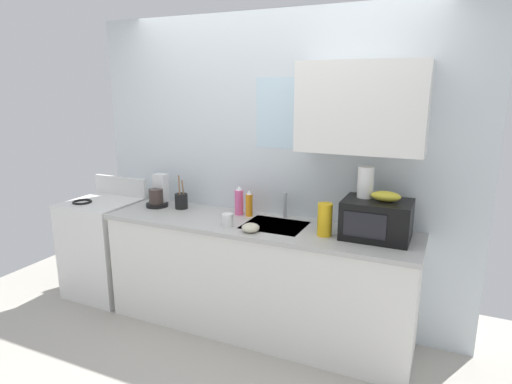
# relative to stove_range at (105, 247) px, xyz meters

# --- Properties ---
(kitchen_wall_assembly) EXTENTS (3.23, 0.42, 2.50)m
(kitchen_wall_assembly) POSITION_rel_stove_range_xyz_m (1.71, 0.31, 0.89)
(kitchen_wall_assembly) COLOR silver
(kitchen_wall_assembly) RESTS_ON ground
(counter_unit) EXTENTS (2.46, 0.63, 0.90)m
(counter_unit) POSITION_rel_stove_range_xyz_m (1.58, -0.00, 0.00)
(counter_unit) COLOR white
(counter_unit) RESTS_ON ground
(sink_faucet) EXTENTS (0.03, 0.03, 0.20)m
(sink_faucet) POSITION_rel_stove_range_xyz_m (1.72, 0.24, 0.54)
(sink_faucet) COLOR #B2B5BA
(sink_faucet) RESTS_ON counter_unit
(stove_range) EXTENTS (0.60, 0.60, 1.08)m
(stove_range) POSITION_rel_stove_range_xyz_m (0.00, 0.00, 0.00)
(stove_range) COLOR white
(stove_range) RESTS_ON ground
(microwave) EXTENTS (0.46, 0.35, 0.27)m
(microwave) POSITION_rel_stove_range_xyz_m (2.47, 0.04, 0.58)
(microwave) COLOR black
(microwave) RESTS_ON counter_unit
(banana_bunch) EXTENTS (0.20, 0.11, 0.07)m
(banana_bunch) POSITION_rel_stove_range_xyz_m (2.52, 0.05, 0.75)
(banana_bunch) COLOR gold
(banana_bunch) RESTS_ON microwave
(paper_towel_roll) EXTENTS (0.11, 0.11, 0.22)m
(paper_towel_roll) POSITION_rel_stove_range_xyz_m (2.37, 0.10, 0.82)
(paper_towel_roll) COLOR white
(paper_towel_roll) RESTS_ON microwave
(coffee_maker) EXTENTS (0.19, 0.21, 0.28)m
(coffee_maker) POSITION_rel_stove_range_xyz_m (0.58, 0.10, 0.55)
(coffee_maker) COLOR black
(coffee_maker) RESTS_ON counter_unit
(dish_soap_bottle_orange) EXTENTS (0.06, 0.06, 0.22)m
(dish_soap_bottle_orange) POSITION_rel_stove_range_xyz_m (1.44, 0.15, 0.54)
(dish_soap_bottle_orange) COLOR orange
(dish_soap_bottle_orange) RESTS_ON counter_unit
(dish_soap_bottle_pink) EXTENTS (0.07, 0.07, 0.24)m
(dish_soap_bottle_pink) POSITION_rel_stove_range_xyz_m (1.35, 0.16, 0.56)
(dish_soap_bottle_pink) COLOR #E55999
(dish_soap_bottle_pink) RESTS_ON counter_unit
(cereal_canister) EXTENTS (0.10, 0.10, 0.23)m
(cereal_canister) POSITION_rel_stove_range_xyz_m (2.13, -0.05, 0.56)
(cereal_canister) COLOR gold
(cereal_canister) RESTS_ON counter_unit
(mug_white) EXTENTS (0.08, 0.08, 0.09)m
(mug_white) POSITION_rel_stove_range_xyz_m (1.40, -0.14, 0.49)
(mug_white) COLOR white
(mug_white) RESTS_ON counter_unit
(utensil_crock) EXTENTS (0.11, 0.11, 0.29)m
(utensil_crock) POSITION_rel_stove_range_xyz_m (0.81, 0.12, 0.51)
(utensil_crock) COLOR black
(utensil_crock) RESTS_ON counter_unit
(small_bowl) EXTENTS (0.13, 0.13, 0.06)m
(small_bowl) POSITION_rel_stove_range_xyz_m (1.62, -0.20, 0.47)
(small_bowl) COLOR beige
(small_bowl) RESTS_ON counter_unit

